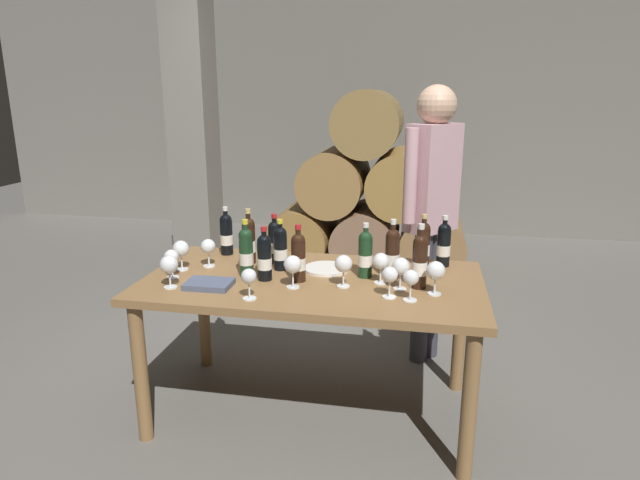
{
  "coord_description": "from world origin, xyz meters",
  "views": [
    {
      "loc": [
        0.53,
        -2.56,
        1.68
      ],
      "look_at": [
        0.0,
        0.2,
        0.91
      ],
      "focal_mm": 30.69,
      "sensor_mm": 36.0,
      "label": 1
    }
  ],
  "objects_px": {
    "wine_glass_3": "(381,262)",
    "wine_glass_9": "(293,265)",
    "wine_bottle_5": "(392,253)",
    "dining_table": "(313,296)",
    "wine_glass_4": "(169,265)",
    "sommelier_presenting": "(432,200)",
    "wine_glass_2": "(208,247)",
    "wine_bottle_6": "(423,244)",
    "wine_bottle_7": "(226,234)",
    "wine_bottle_1": "(249,240)",
    "wine_bottle_9": "(275,241)",
    "wine_glass_0": "(401,267)",
    "wine_bottle_4": "(246,252)",
    "wine_glass_7": "(436,271)",
    "wine_bottle_2": "(280,248)",
    "serving_plate": "(326,269)",
    "wine_glass_10": "(181,249)",
    "wine_bottle_8": "(264,257)",
    "wine_bottle_11": "(298,257)",
    "wine_bottle_3": "(420,261)",
    "wine_glass_6": "(249,278)",
    "tasting_notebook": "(209,284)",
    "wine_bottle_0": "(444,244)",
    "wine_glass_1": "(411,279)",
    "wine_glass_5": "(390,276)",
    "wine_glass_11": "(171,258)",
    "wine_glass_8": "(344,265)",
    "wine_bottle_10": "(365,254)"
  },
  "relations": [
    {
      "from": "wine_glass_10",
      "to": "wine_glass_0",
      "type": "bearing_deg",
      "value": -3.99
    },
    {
      "from": "wine_glass_3",
      "to": "wine_glass_9",
      "type": "xyz_separation_m",
      "value": [
        -0.41,
        -0.14,
        0.0
      ]
    },
    {
      "from": "wine_bottle_8",
      "to": "wine_bottle_1",
      "type": "bearing_deg",
      "value": 122.89
    },
    {
      "from": "wine_glass_6",
      "to": "wine_bottle_5",
      "type": "bearing_deg",
      "value": 33.84
    },
    {
      "from": "dining_table",
      "to": "wine_bottle_7",
      "type": "xyz_separation_m",
      "value": [
        -0.58,
        0.33,
        0.21
      ]
    },
    {
      "from": "wine_bottle_1",
      "to": "wine_bottle_9",
      "type": "height_order",
      "value": "wine_bottle_1"
    },
    {
      "from": "wine_bottle_8",
      "to": "serving_plate",
      "type": "xyz_separation_m",
      "value": [
        0.28,
        0.21,
        -0.11
      ]
    },
    {
      "from": "wine_bottle_5",
      "to": "wine_bottle_4",
      "type": "bearing_deg",
      "value": -171.81
    },
    {
      "from": "wine_bottle_11",
      "to": "wine_glass_11",
      "type": "xyz_separation_m",
      "value": [
        -0.64,
        -0.08,
        -0.02
      ]
    },
    {
      "from": "wine_glass_0",
      "to": "wine_glass_5",
      "type": "height_order",
      "value": "wine_glass_0"
    },
    {
      "from": "wine_bottle_5",
      "to": "wine_bottle_10",
      "type": "distance_m",
      "value": 0.14
    },
    {
      "from": "wine_glass_1",
      "to": "wine_glass_9",
      "type": "relative_size",
      "value": 0.91
    },
    {
      "from": "wine_glass_5",
      "to": "sommelier_presenting",
      "type": "xyz_separation_m",
      "value": [
        0.18,
        0.94,
        0.18
      ]
    },
    {
      "from": "wine_glass_1",
      "to": "wine_glass_9",
      "type": "distance_m",
      "value": 0.57
    },
    {
      "from": "wine_bottle_6",
      "to": "wine_glass_2",
      "type": "relative_size",
      "value": 1.87
    },
    {
      "from": "wine_glass_10",
      "to": "wine_glass_2",
      "type": "bearing_deg",
      "value": 34.01
    },
    {
      "from": "wine_bottle_9",
      "to": "wine_glass_9",
      "type": "distance_m",
      "value": 0.43
    },
    {
      "from": "wine_bottle_0",
      "to": "wine_glass_1",
      "type": "height_order",
      "value": "wine_bottle_0"
    },
    {
      "from": "wine_bottle_1",
      "to": "serving_plate",
      "type": "distance_m",
      "value": 0.46
    },
    {
      "from": "wine_bottle_7",
      "to": "wine_bottle_1",
      "type": "bearing_deg",
      "value": -36.84
    },
    {
      "from": "wine_bottle_8",
      "to": "wine_bottle_9",
      "type": "relative_size",
      "value": 1.01
    },
    {
      "from": "tasting_notebook",
      "to": "wine_bottle_0",
      "type": "bearing_deg",
      "value": 25.18
    },
    {
      "from": "wine_bottle_3",
      "to": "wine_glass_9",
      "type": "relative_size",
      "value": 1.97
    },
    {
      "from": "wine_bottle_4",
      "to": "wine_bottle_11",
      "type": "relative_size",
      "value": 1.03
    },
    {
      "from": "wine_glass_0",
      "to": "wine_glass_9",
      "type": "xyz_separation_m",
      "value": [
        -0.51,
        -0.07,
        0.0
      ]
    },
    {
      "from": "wine_bottle_1",
      "to": "wine_glass_10",
      "type": "relative_size",
      "value": 1.9
    },
    {
      "from": "wine_glass_0",
      "to": "wine_glass_7",
      "type": "distance_m",
      "value": 0.17
    },
    {
      "from": "wine_glass_4",
      "to": "wine_bottle_5",
      "type": "bearing_deg",
      "value": 18.3
    },
    {
      "from": "wine_bottle_1",
      "to": "wine_glass_9",
      "type": "distance_m",
      "value": 0.47
    },
    {
      "from": "wine_glass_2",
      "to": "wine_bottle_6",
      "type": "bearing_deg",
      "value": 11.67
    },
    {
      "from": "wine_glass_6",
      "to": "wine_glass_11",
      "type": "relative_size",
      "value": 0.97
    },
    {
      "from": "wine_bottle_5",
      "to": "dining_table",
      "type": "bearing_deg",
      "value": -167.2
    },
    {
      "from": "wine_glass_4",
      "to": "sommelier_presenting",
      "type": "relative_size",
      "value": 0.09
    },
    {
      "from": "wine_bottle_4",
      "to": "wine_glass_7",
      "type": "distance_m",
      "value": 0.95
    },
    {
      "from": "wine_bottle_6",
      "to": "wine_glass_0",
      "type": "height_order",
      "value": "wine_bottle_6"
    },
    {
      "from": "wine_glass_1",
      "to": "wine_glass_8",
      "type": "xyz_separation_m",
      "value": [
        -0.32,
        0.12,
        0.01
      ]
    },
    {
      "from": "wine_glass_1",
      "to": "tasting_notebook",
      "type": "height_order",
      "value": "wine_glass_1"
    },
    {
      "from": "wine_glass_7",
      "to": "tasting_notebook",
      "type": "relative_size",
      "value": 0.73
    },
    {
      "from": "wine_bottle_7",
      "to": "wine_glass_6",
      "type": "bearing_deg",
      "value": -61.99
    },
    {
      "from": "wine_bottle_5",
      "to": "wine_glass_0",
      "type": "distance_m",
      "value": 0.17
    },
    {
      "from": "wine_glass_4",
      "to": "wine_glass_9",
      "type": "xyz_separation_m",
      "value": [
        0.58,
        0.11,
        -0.0
      ]
    },
    {
      "from": "tasting_notebook",
      "to": "sommelier_presenting",
      "type": "bearing_deg",
      "value": 41.23
    },
    {
      "from": "wine_bottle_6",
      "to": "wine_glass_3",
      "type": "height_order",
      "value": "wine_bottle_6"
    },
    {
      "from": "wine_bottle_6",
      "to": "wine_glass_0",
      "type": "xyz_separation_m",
      "value": [
        -0.1,
        -0.39,
        -0.01
      ]
    },
    {
      "from": "wine_bottle_0",
      "to": "wine_bottle_7",
      "type": "relative_size",
      "value": 0.99
    },
    {
      "from": "wine_glass_0",
      "to": "wine_glass_10",
      "type": "xyz_separation_m",
      "value": [
        -1.15,
        0.08,
        0.0
      ]
    },
    {
      "from": "wine_glass_2",
      "to": "wine_glass_7",
      "type": "xyz_separation_m",
      "value": [
        1.19,
        -0.2,
        0.0
      ]
    },
    {
      "from": "wine_glass_1",
      "to": "wine_glass_11",
      "type": "relative_size",
      "value": 0.98
    },
    {
      "from": "wine_bottle_1",
      "to": "wine_bottle_8",
      "type": "distance_m",
      "value": 0.3
    },
    {
      "from": "wine_bottle_2",
      "to": "sommelier_presenting",
      "type": "distance_m",
      "value": 1.01
    }
  ]
}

